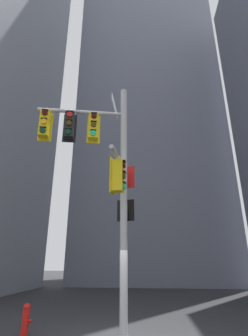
% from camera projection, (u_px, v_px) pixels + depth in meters
% --- Properties ---
extents(building_mid_block, '(16.48, 16.48, 51.52)m').
position_uv_depth(building_mid_block, '(147.00, 95.00, 38.72)').
color(building_mid_block, slate).
rests_on(building_mid_block, ground).
extents(signal_pole_assembly, '(3.47, 2.50, 8.46)m').
position_uv_depth(signal_pole_assembly, '(100.00, 165.00, 8.77)').
color(signal_pole_assembly, '#B2B2B5').
rests_on(signal_pole_assembly, ground).
extents(fire_hydrant, '(0.33, 0.23, 0.91)m').
position_uv_depth(fire_hydrant, '(26.00, 318.00, 8.15)').
color(fire_hydrant, red).
rests_on(fire_hydrant, ground).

